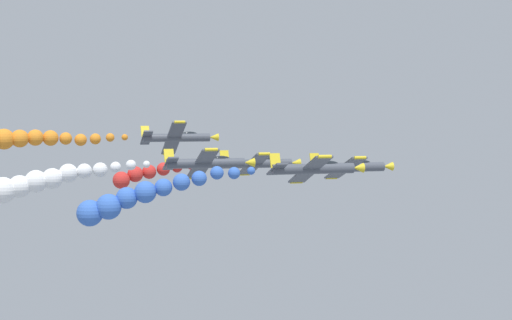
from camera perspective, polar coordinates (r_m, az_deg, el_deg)
airplane_lead at (r=103.80m, az=6.10°, el=-0.45°), size 9.19×10.35×3.47m
airplane_left_inner at (r=109.41m, az=0.14°, el=-0.22°), size 9.15×10.35×3.53m
smoke_trail_left_inner at (r=105.30m, az=-7.21°, el=-0.88°), size 2.90×11.90×3.20m
airplane_right_inner at (r=92.42m, az=3.84°, el=-0.56°), size 9.08×10.35×3.67m
smoke_trail_right_inner at (r=88.79m, az=-7.97°, el=-2.47°), size 3.62×18.06×5.91m
airplane_left_outer at (r=98.71m, az=-3.19°, el=-0.20°), size 8.92×10.35×4.11m
smoke_trail_left_outer at (r=95.88m, az=-14.63°, el=-1.57°), size 3.02×18.85×4.91m
airplane_right_outer at (r=116.95m, az=-5.11°, el=1.47°), size 8.55×10.35×4.93m
smoke_trail_right_outer at (r=113.21m, az=-14.91°, el=1.36°), size 4.19×18.91×2.85m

